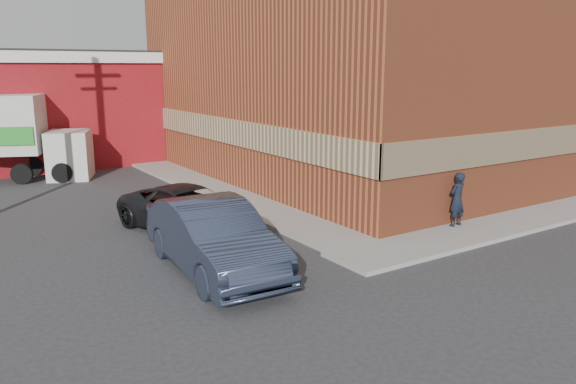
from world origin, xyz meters
TOP-DOWN VIEW (x-y plane):
  - ground at (0.00, 0.00)m, footprint 90.00×90.00m
  - brick_building at (8.50, 9.00)m, footprint 14.25×18.25m
  - sidewalk_south at (7.50, -0.90)m, footprint 16.00×1.80m
  - sidewalk_west at (0.60, 9.00)m, footprint 1.80×18.00m
  - man at (4.38, -0.25)m, footprint 0.64×0.47m
  - sedan at (-3.31, 0.50)m, footprint 2.14×5.31m
  - suv_a at (-2.47, 3.88)m, footprint 3.37×5.29m

SIDE VIEW (x-z plane):
  - ground at x=0.00m, z-range 0.00..0.00m
  - sidewalk_south at x=7.50m, z-range 0.00..0.12m
  - sidewalk_west at x=0.60m, z-range 0.00..0.12m
  - suv_a at x=-2.47m, z-range 0.00..1.36m
  - sedan at x=-3.31m, z-range 0.00..1.71m
  - man at x=4.38m, z-range 0.12..1.76m
  - brick_building at x=8.50m, z-range 0.00..9.36m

